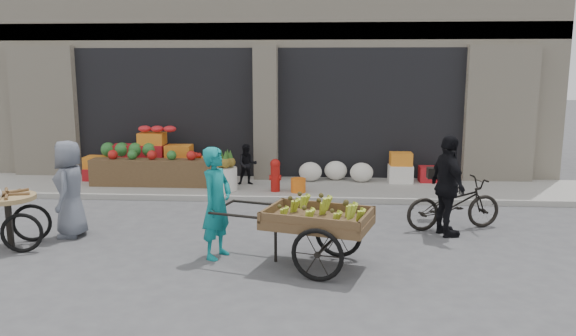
# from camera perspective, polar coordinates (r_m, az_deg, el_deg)

# --- Properties ---
(ground) EXTENTS (80.00, 80.00, 0.00)m
(ground) POSITION_cam_1_polar(r_m,az_deg,el_deg) (8.85, -5.65, -8.14)
(ground) COLOR #424244
(ground) RESTS_ON ground
(sidewalk) EXTENTS (18.00, 2.20, 0.12)m
(sidewalk) POSITION_cam_1_polar(r_m,az_deg,el_deg) (12.76, -2.64, -2.06)
(sidewalk) COLOR gray
(sidewalk) RESTS_ON ground
(building) EXTENTS (14.00, 6.45, 7.00)m
(building) POSITION_cam_1_polar(r_m,az_deg,el_deg) (16.38, -1.16, 12.34)
(building) COLOR beige
(building) RESTS_ON ground
(fruit_display) EXTENTS (3.10, 1.12, 1.24)m
(fruit_display) POSITION_cam_1_polar(r_m,az_deg,el_deg) (13.41, -13.12, 0.95)
(fruit_display) COLOR #A7171C
(fruit_display) RESTS_ON sidewalk
(pineapple_bin) EXTENTS (0.52, 0.52, 0.50)m
(pineapple_bin) POSITION_cam_1_polar(r_m,az_deg,el_deg) (12.31, -6.38, -1.09)
(pineapple_bin) COLOR silver
(pineapple_bin) RESTS_ON sidewalk
(fire_hydrant) EXTENTS (0.22, 0.22, 0.71)m
(fire_hydrant) POSITION_cam_1_polar(r_m,az_deg,el_deg) (12.09, -1.30, -0.60)
(fire_hydrant) COLOR #A5140F
(fire_hydrant) RESTS_ON sidewalk
(orange_bucket) EXTENTS (0.32, 0.32, 0.30)m
(orange_bucket) POSITION_cam_1_polar(r_m,az_deg,el_deg) (12.06, 1.05, -1.76)
(orange_bucket) COLOR orange
(orange_bucket) RESTS_ON sidewalk
(right_bay_goods) EXTENTS (3.35, 0.60, 0.70)m
(right_bay_goods) POSITION_cam_1_polar(r_m,az_deg,el_deg) (13.25, 8.95, -0.18)
(right_bay_goods) COLOR silver
(right_bay_goods) RESTS_ON sidewalk
(seated_person) EXTENTS (0.51, 0.43, 0.93)m
(seated_person) POSITION_cam_1_polar(r_m,az_deg,el_deg) (12.79, -4.17, 0.35)
(seated_person) COLOR black
(seated_person) RESTS_ON sidewalk
(banana_cart) EXTENTS (2.61, 1.62, 1.02)m
(banana_cart) POSITION_cam_1_polar(r_m,az_deg,el_deg) (7.84, 2.67, -4.87)
(banana_cart) COLOR brown
(banana_cart) RESTS_ON ground
(vendor_woman) EXTENTS (0.59, 0.70, 1.65)m
(vendor_woman) POSITION_cam_1_polar(r_m,az_deg,el_deg) (8.28, -7.26, -3.53)
(vendor_woman) COLOR #0F767A
(vendor_woman) RESTS_ON ground
(tricycle_cart) EXTENTS (1.46, 1.02, 0.95)m
(tricycle_cart) POSITION_cam_1_polar(r_m,az_deg,el_deg) (9.71, -26.58, -4.08)
(tricycle_cart) COLOR #9E7F51
(tricycle_cart) RESTS_ON ground
(vendor_grey) EXTENTS (0.62, 0.85, 1.61)m
(vendor_grey) POSITION_cam_1_polar(r_m,az_deg,el_deg) (9.91, -21.28, -1.99)
(vendor_grey) COLOR slate
(vendor_grey) RESTS_ON ground
(bicycle) EXTENTS (1.81, 1.03, 0.90)m
(bicycle) POSITION_cam_1_polar(r_m,az_deg,el_deg) (10.13, 16.46, -3.49)
(bicycle) COLOR black
(bicycle) RESTS_ON ground
(cyclist) EXTENTS (0.66, 1.07, 1.70)m
(cyclist) POSITION_cam_1_polar(r_m,az_deg,el_deg) (9.62, 15.93, -1.76)
(cyclist) COLOR black
(cyclist) RESTS_ON ground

